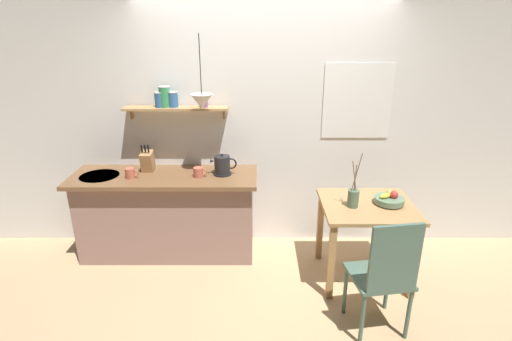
% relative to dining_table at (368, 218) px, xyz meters
% --- Properties ---
extents(ground_plane, '(14.00, 14.00, 0.00)m').
position_rel_dining_table_xyz_m(ground_plane, '(-0.92, 0.11, -0.62)').
color(ground_plane, tan).
extents(back_wall, '(6.80, 0.11, 2.70)m').
position_rel_dining_table_xyz_m(back_wall, '(-0.72, 0.76, 0.73)').
color(back_wall, white).
rests_on(back_wall, ground_plane).
extents(kitchen_counter, '(1.83, 0.63, 0.88)m').
position_rel_dining_table_xyz_m(kitchen_counter, '(-1.92, 0.43, -0.17)').
color(kitchen_counter, gray).
rests_on(kitchen_counter, ground_plane).
extents(wall_shelf, '(1.02, 0.20, 0.33)m').
position_rel_dining_table_xyz_m(wall_shelf, '(-1.83, 0.60, 0.94)').
color(wall_shelf, tan).
extents(dining_table, '(0.83, 0.74, 0.76)m').
position_rel_dining_table_xyz_m(dining_table, '(0.00, 0.00, 0.00)').
color(dining_table, tan).
rests_on(dining_table, ground_plane).
extents(dining_chair_near, '(0.49, 0.47, 1.01)m').
position_rel_dining_table_xyz_m(dining_chair_near, '(-0.05, -0.75, -0.07)').
color(dining_chair_near, '#4C6B5B').
rests_on(dining_chair_near, ground_plane).
extents(fruit_bowl, '(0.26, 0.26, 0.13)m').
position_rel_dining_table_xyz_m(fruit_bowl, '(0.19, 0.01, 0.18)').
color(fruit_bowl, slate).
rests_on(fruit_bowl, dining_table).
extents(twig_vase, '(0.10, 0.10, 0.50)m').
position_rel_dining_table_xyz_m(twig_vase, '(-0.15, -0.04, 0.22)').
color(twig_vase, '#567056').
rests_on(twig_vase, dining_table).
extents(electric_kettle, '(0.26, 0.18, 0.21)m').
position_rel_dining_table_xyz_m(electric_kettle, '(-1.34, 0.43, 0.36)').
color(electric_kettle, black).
rests_on(electric_kettle, kitchen_counter).
extents(knife_block, '(0.11, 0.17, 0.29)m').
position_rel_dining_table_xyz_m(knife_block, '(-2.10, 0.52, 0.37)').
color(knife_block, tan).
rests_on(knife_block, kitchen_counter).
extents(coffee_mug_by_sink, '(0.13, 0.09, 0.10)m').
position_rel_dining_table_xyz_m(coffee_mug_by_sink, '(-2.22, 0.33, 0.31)').
color(coffee_mug_by_sink, '#C6664C').
rests_on(coffee_mug_by_sink, kitchen_counter).
extents(coffee_mug_spare, '(0.13, 0.09, 0.10)m').
position_rel_dining_table_xyz_m(coffee_mug_spare, '(-1.57, 0.36, 0.31)').
color(coffee_mug_spare, '#C6664C').
rests_on(coffee_mug_spare, kitchen_counter).
extents(pendant_lamp, '(0.21, 0.21, 0.66)m').
position_rel_dining_table_xyz_m(pendant_lamp, '(-1.51, 0.39, 1.00)').
color(pendant_lamp, black).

